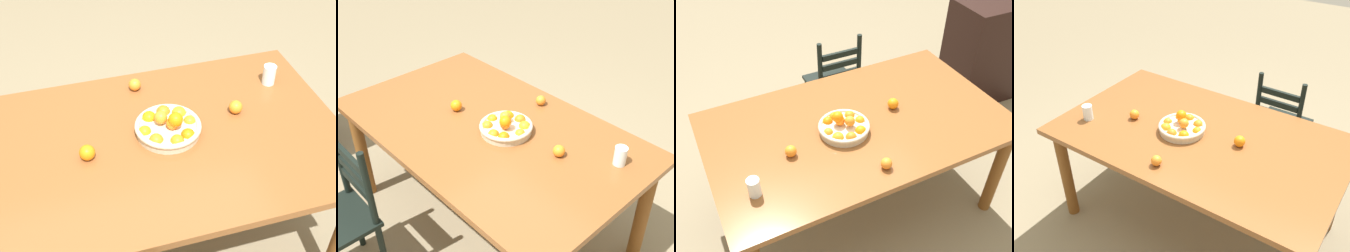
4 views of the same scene
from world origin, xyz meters
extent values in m
plane|color=#7D6F55|center=(0.00, 0.00, 0.00)|extent=(12.00, 12.00, 0.00)
cube|color=brown|center=(0.00, 0.00, 0.74)|extent=(1.79, 1.07, 0.04)
cylinder|color=brown|center=(-0.81, -0.45, 0.36)|extent=(0.08, 0.08, 0.72)
cylinder|color=brown|center=(-0.81, 0.45, 0.36)|extent=(0.08, 0.08, 0.72)
cylinder|color=brown|center=(0.81, 0.45, 0.36)|extent=(0.08, 0.08, 0.72)
cube|color=black|center=(0.24, 0.89, 0.43)|extent=(0.39, 0.39, 0.03)
cylinder|color=black|center=(0.41, 1.05, 0.21)|extent=(0.04, 0.04, 0.42)
cylinder|color=black|center=(0.08, 1.05, 0.21)|extent=(0.04, 0.04, 0.42)
cylinder|color=black|center=(0.40, 0.72, 0.21)|extent=(0.04, 0.04, 0.42)
cylinder|color=black|center=(0.08, 0.73, 0.21)|extent=(0.04, 0.04, 0.42)
cylinder|color=black|center=(0.40, 0.72, 0.68)|extent=(0.04, 0.04, 0.46)
cylinder|color=black|center=(0.08, 0.73, 0.68)|extent=(0.04, 0.04, 0.46)
cube|color=black|center=(0.24, 0.73, 0.61)|extent=(0.29, 0.03, 0.04)
cube|color=black|center=(0.24, 0.73, 0.70)|extent=(0.29, 0.03, 0.04)
cube|color=black|center=(0.24, 0.73, 0.78)|extent=(0.29, 0.03, 0.04)
cylinder|color=beige|center=(-0.11, -0.04, 0.78)|extent=(0.28, 0.28, 0.04)
torus|color=beige|center=(-0.11, -0.04, 0.80)|extent=(0.30, 0.30, 0.02)
sphere|color=orange|center=(0.00, -0.03, 0.79)|extent=(0.06, 0.06, 0.06)
sphere|color=orange|center=(-0.03, 0.04, 0.79)|extent=(0.06, 0.06, 0.06)
sphere|color=orange|center=(-0.12, 0.07, 0.79)|extent=(0.06, 0.06, 0.06)
sphere|color=orange|center=(-0.18, 0.04, 0.79)|extent=(0.06, 0.06, 0.06)
sphere|color=orange|center=(-0.21, -0.04, 0.79)|extent=(0.06, 0.06, 0.06)
sphere|color=orange|center=(-0.18, -0.11, 0.79)|extent=(0.07, 0.07, 0.07)
sphere|color=orange|center=(-0.12, -0.14, 0.79)|extent=(0.07, 0.07, 0.07)
sphere|color=orange|center=(-0.04, -0.12, 0.79)|extent=(0.07, 0.07, 0.07)
sphere|color=orange|center=(-0.13, -0.01, 0.85)|extent=(0.07, 0.07, 0.07)
sphere|color=orange|center=(-0.08, -0.06, 0.84)|extent=(0.06, 0.06, 0.06)
sphere|color=orange|center=(-0.12, -0.01, 0.83)|extent=(0.06, 0.06, 0.06)
sphere|color=orange|center=(-0.04, -0.39, 0.79)|extent=(0.06, 0.06, 0.06)
sphere|color=orange|center=(-0.45, -0.09, 0.79)|extent=(0.06, 0.06, 0.06)
sphere|color=orange|center=(0.26, 0.03, 0.79)|extent=(0.07, 0.07, 0.07)
cylinder|color=silver|center=(-0.71, -0.26, 0.81)|extent=(0.06, 0.06, 0.10)
camera|label=1|loc=(0.34, 1.48, 2.17)|focal=50.41mm
camera|label=2|loc=(-1.54, 1.31, 2.13)|focal=45.62mm
camera|label=3|loc=(-0.87, -1.54, 2.23)|focal=41.16mm
camera|label=4|loc=(1.02, -1.72, 2.14)|focal=41.45mm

